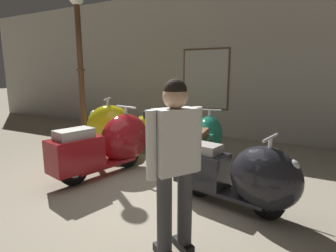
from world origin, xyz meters
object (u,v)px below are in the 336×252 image
(scooter_1, at_px, (112,143))
(lamppost, at_px, (80,63))
(visitor_0, at_px, (175,158))
(scooter_0, at_px, (125,128))
(scooter_3, at_px, (243,176))
(scooter_2, at_px, (205,140))

(scooter_1, relative_size, lamppost, 0.57)
(lamppost, distance_m, visitor_0, 3.96)
(scooter_0, bearing_deg, visitor_0, 107.30)
(scooter_3, relative_size, lamppost, 0.50)
(lamppost, xyz_separation_m, visitor_0, (3.21, -2.13, -0.92))
(scooter_3, bearing_deg, visitor_0, -96.52)
(scooter_0, bearing_deg, scooter_2, 153.84)
(scooter_3, height_order, lamppost, lamppost)
(scooter_3, xyz_separation_m, visitor_0, (-0.35, -1.09, 0.47))
(lamppost, bearing_deg, scooter_3, -16.20)
(scooter_1, bearing_deg, lamppost, 74.07)
(scooter_1, xyz_separation_m, scooter_3, (2.19, -0.27, -0.06))
(lamppost, bearing_deg, scooter_1, -29.05)
(scooter_3, bearing_deg, scooter_1, -175.75)
(scooter_0, relative_size, scooter_3, 1.17)
(scooter_0, distance_m, scooter_2, 1.76)
(scooter_2, distance_m, scooter_3, 1.68)
(scooter_1, bearing_deg, scooter_0, 40.22)
(scooter_1, height_order, scooter_2, scooter_1)
(scooter_0, distance_m, lamppost, 1.58)
(visitor_0, bearing_deg, scooter_1, -4.28)
(scooter_2, distance_m, lamppost, 2.94)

